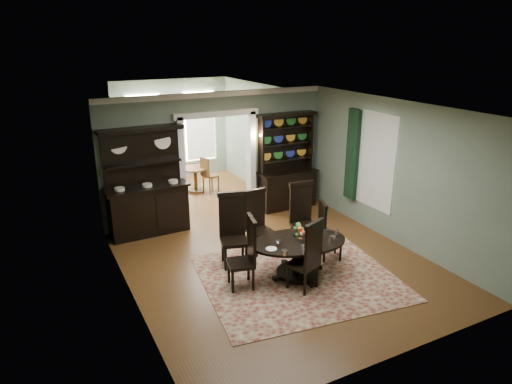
# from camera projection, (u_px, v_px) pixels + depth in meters

# --- Properties ---
(room) EXTENTS (5.51, 6.01, 3.01)m
(room) POSITION_uv_depth(u_px,v_px,m) (279.00, 188.00, 8.30)
(room) COLOR brown
(room) RESTS_ON ground
(parlor) EXTENTS (3.51, 3.50, 3.01)m
(parlor) POSITION_uv_depth(u_px,v_px,m) (183.00, 135.00, 12.94)
(parlor) COLOR brown
(parlor) RESTS_ON ground
(doorway_trim) EXTENTS (2.08, 0.25, 2.57)m
(doorway_trim) POSITION_uv_depth(u_px,v_px,m) (217.00, 151.00, 10.77)
(doorway_trim) COLOR silver
(doorway_trim) RESTS_ON floor
(right_window) EXTENTS (0.15, 1.47, 2.12)m
(right_window) POSITION_uv_depth(u_px,v_px,m) (364.00, 158.00, 10.20)
(right_window) COLOR white
(right_window) RESTS_ON wall_right
(wall_sconce) EXTENTS (0.27, 0.21, 0.21)m
(wall_sconce) POSITION_uv_depth(u_px,v_px,m) (256.00, 137.00, 10.97)
(wall_sconce) COLOR #AE912E
(wall_sconce) RESTS_ON back_wall_right
(rug) EXTENTS (3.75, 3.38, 0.01)m
(rug) POSITION_uv_depth(u_px,v_px,m) (298.00, 277.00, 8.35)
(rug) COLOR maroon
(rug) RESTS_ON floor
(dining_table) EXTENTS (1.94, 1.90, 0.70)m
(dining_table) POSITION_uv_depth(u_px,v_px,m) (298.00, 251.00, 8.28)
(dining_table) COLOR black
(dining_table) RESTS_ON rug
(centerpiece) EXTENTS (1.51, 0.97, 0.25)m
(centerpiece) POSITION_uv_depth(u_px,v_px,m) (301.00, 235.00, 8.28)
(centerpiece) COLOR silver
(centerpiece) RESTS_ON dining_table
(chair_far_left) EXTENTS (0.64, 0.62, 1.42)m
(chair_far_left) POSITION_uv_depth(u_px,v_px,m) (233.00, 227.00, 8.67)
(chair_far_left) COLOR black
(chair_far_left) RESTS_ON rug
(chair_far_mid) EXTENTS (0.51, 0.48, 1.29)m
(chair_far_mid) POSITION_uv_depth(u_px,v_px,m) (257.00, 219.00, 9.21)
(chair_far_mid) COLOR black
(chair_far_mid) RESTS_ON rug
(chair_far_right) EXTENTS (0.57, 0.54, 1.39)m
(chair_far_right) POSITION_uv_depth(u_px,v_px,m) (302.00, 213.00, 9.39)
(chair_far_right) COLOR black
(chair_far_right) RESTS_ON rug
(chair_end_left) EXTENTS (0.55, 0.57, 1.30)m
(chair_end_left) POSITION_uv_depth(u_px,v_px,m) (247.00, 251.00, 7.85)
(chair_end_left) COLOR black
(chair_end_left) RESTS_ON rug
(chair_end_right) EXTENTS (0.54, 0.55, 1.19)m
(chair_end_right) POSITION_uv_depth(u_px,v_px,m) (326.00, 229.00, 8.87)
(chair_end_right) COLOR black
(chair_end_right) RESTS_ON rug
(chair_near) EXTENTS (0.62, 0.61, 1.31)m
(chair_near) POSITION_uv_depth(u_px,v_px,m) (309.00, 254.00, 7.71)
(chair_near) COLOR black
(chair_near) RESTS_ON rug
(sideboard) EXTENTS (1.82, 0.68, 2.37)m
(sideboard) POSITION_uv_depth(u_px,v_px,m) (147.00, 197.00, 10.02)
(sideboard) COLOR black
(sideboard) RESTS_ON floor
(welsh_dresser) EXTENTS (1.55, 0.57, 2.41)m
(welsh_dresser) POSITION_uv_depth(u_px,v_px,m) (286.00, 174.00, 11.56)
(welsh_dresser) COLOR black
(welsh_dresser) RESTS_ON floor
(parlor_table) EXTENTS (0.77, 0.77, 0.71)m
(parlor_table) POSITION_uv_depth(u_px,v_px,m) (195.00, 176.00, 12.79)
(parlor_table) COLOR brown
(parlor_table) RESTS_ON parlor_floor
(parlor_chair_left) EXTENTS (0.41, 0.40, 0.91)m
(parlor_chair_left) POSITION_uv_depth(u_px,v_px,m) (178.00, 180.00, 12.31)
(parlor_chair_left) COLOR brown
(parlor_chair_left) RESTS_ON parlor_floor
(parlor_chair_right) EXTENTS (0.47, 0.46, 1.03)m
(parlor_chair_right) POSITION_uv_depth(u_px,v_px,m) (208.00, 174.00, 12.69)
(parlor_chair_right) COLOR brown
(parlor_chair_right) RESTS_ON parlor_floor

